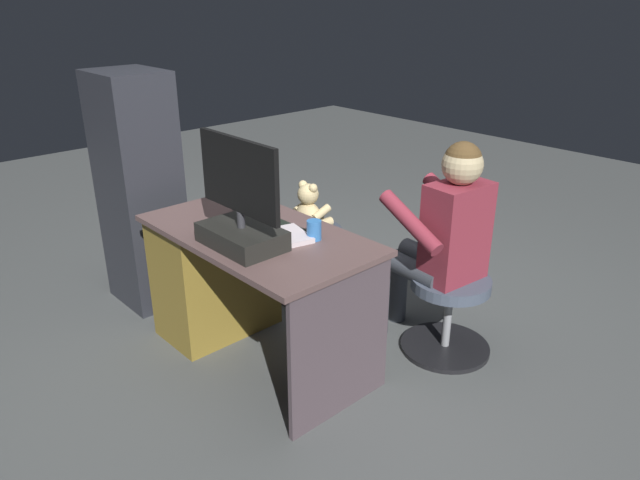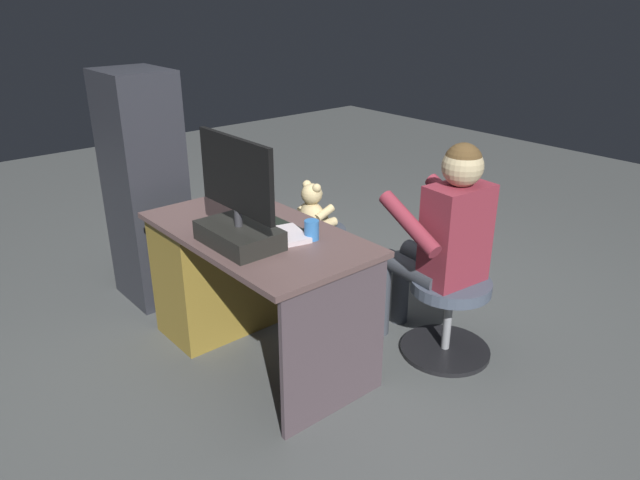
{
  "view_description": "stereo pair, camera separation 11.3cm",
  "coord_description": "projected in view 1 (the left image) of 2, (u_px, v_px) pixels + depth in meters",
  "views": [
    {
      "loc": [
        -2.12,
        1.88,
        1.78
      ],
      "look_at": [
        -0.07,
        -0.01,
        0.59
      ],
      "focal_mm": 33.02,
      "sensor_mm": 36.0,
      "label": 1
    },
    {
      "loc": [
        -2.2,
        1.8,
        1.78
      ],
      "look_at": [
        -0.07,
        -0.01,
        0.59
      ],
      "focal_mm": 33.02,
      "sensor_mm": 36.0,
      "label": 2
    }
  ],
  "objects": [
    {
      "name": "person",
      "position": [
        441.0,
        230.0,
        2.95
      ],
      "size": [
        0.54,
        0.51,
        1.13
      ],
      "color": "maroon",
      "rests_on": "ground_plane"
    },
    {
      "name": "tv_remote",
      "position": [
        221.0,
        221.0,
        2.92
      ],
      "size": [
        0.05,
        0.15,
        0.02
      ],
      "primitive_type": "cube",
      "rotation": [
        0.0,
        0.0,
        0.06
      ],
      "color": "black",
      "rests_on": "desk"
    },
    {
      "name": "teddy_bear",
      "position": [
        310.0,
        209.0,
        3.56
      ],
      "size": [
        0.22,
        0.22,
        0.3
      ],
      "color": "#D7BD85",
      "rests_on": "office_chair_teddy"
    },
    {
      "name": "equipment_rack",
      "position": [
        140.0,
        192.0,
        3.44
      ],
      "size": [
        0.44,
        0.36,
        1.38
      ],
      "primitive_type": "cube",
      "color": "#282A31",
      "rests_on": "ground_plane"
    },
    {
      "name": "desk",
      "position": [
        225.0,
        272.0,
        3.15
      ],
      "size": [
        1.21,
        0.65,
        0.71
      ],
      "color": "brown",
      "rests_on": "ground_plane"
    },
    {
      "name": "monitor",
      "position": [
        241.0,
        216.0,
        2.61
      ],
      "size": [
        0.53,
        0.25,
        0.5
      ],
      "color": "black",
      "rests_on": "desk"
    },
    {
      "name": "ground_plane",
      "position": [
        310.0,
        333.0,
        3.31
      ],
      "size": [
        10.0,
        10.0,
        0.0
      ],
      "primitive_type": "plane",
      "color": "#4D5151"
    },
    {
      "name": "cup",
      "position": [
        314.0,
        230.0,
        2.71
      ],
      "size": [
        0.07,
        0.07,
        0.09
      ],
      "primitive_type": "cylinder",
      "color": "#3372BF",
      "rests_on": "desk"
    },
    {
      "name": "notebook_binder",
      "position": [
        275.0,
        239.0,
        2.71
      ],
      "size": [
        0.28,
        0.34,
        0.02
      ],
      "primitive_type": "cube",
      "rotation": [
        0.0,
        0.0,
        -0.24
      ],
      "color": "silver",
      "rests_on": "desk"
    },
    {
      "name": "office_chair_teddy",
      "position": [
        309.0,
        255.0,
        3.67
      ],
      "size": [
        0.49,
        0.49,
        0.43
      ],
      "color": "black",
      "rests_on": "ground_plane"
    },
    {
      "name": "keyboard",
      "position": [
        274.0,
        226.0,
        2.86
      ],
      "size": [
        0.42,
        0.14,
        0.02
      ],
      "primitive_type": "cube",
      "color": "black",
      "rests_on": "desk"
    },
    {
      "name": "visitor_chair",
      "position": [
        449.0,
        307.0,
        3.06
      ],
      "size": [
        0.47,
        0.47,
        0.43
      ],
      "color": "black",
      "rests_on": "ground_plane"
    },
    {
      "name": "computer_mouse",
      "position": [
        240.0,
        207.0,
        3.08
      ],
      "size": [
        0.06,
        0.1,
        0.04
      ],
      "primitive_type": "ellipsoid",
      "color": "black",
      "rests_on": "desk"
    }
  ]
}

